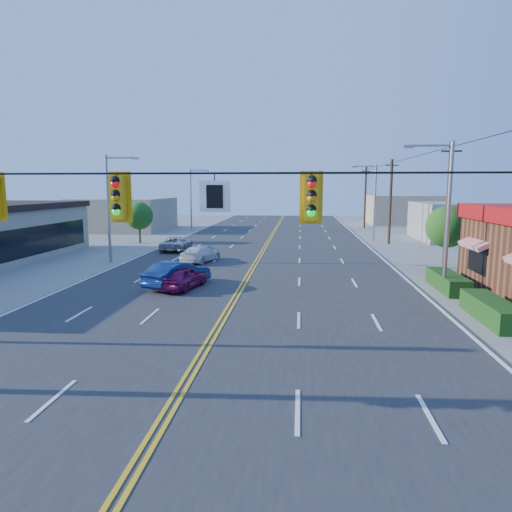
# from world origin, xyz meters

# --- Properties ---
(ground) EXTENTS (160.00, 160.00, 0.00)m
(ground) POSITION_xyz_m (0.00, 0.00, 0.00)
(ground) COLOR gray
(ground) RESTS_ON ground
(road) EXTENTS (20.00, 120.00, 0.06)m
(road) POSITION_xyz_m (0.00, 20.00, 0.03)
(road) COLOR #2D2D30
(road) RESTS_ON ground
(signal_span) EXTENTS (24.32, 0.34, 9.00)m
(signal_span) POSITION_xyz_m (-0.12, 0.00, 4.89)
(signal_span) COLOR #47301E
(signal_span) RESTS_ON ground
(streetlight_se) EXTENTS (2.55, 0.25, 8.00)m
(streetlight_se) POSITION_xyz_m (10.79, 14.00, 4.51)
(streetlight_se) COLOR gray
(streetlight_se) RESTS_ON ground
(streetlight_ne) EXTENTS (2.55, 0.25, 8.00)m
(streetlight_ne) POSITION_xyz_m (10.79, 38.00, 4.51)
(streetlight_ne) COLOR gray
(streetlight_ne) RESTS_ON ground
(streetlight_sw) EXTENTS (2.55, 0.25, 8.00)m
(streetlight_sw) POSITION_xyz_m (-10.79, 22.00, 4.51)
(streetlight_sw) COLOR gray
(streetlight_sw) RESTS_ON ground
(streetlight_nw) EXTENTS (2.55, 0.25, 8.00)m
(streetlight_nw) POSITION_xyz_m (-10.79, 48.00, 4.51)
(streetlight_nw) COLOR gray
(streetlight_nw) RESTS_ON ground
(utility_pole_near) EXTENTS (0.28, 0.28, 8.40)m
(utility_pole_near) POSITION_xyz_m (12.20, 18.00, 4.20)
(utility_pole_near) COLOR #47301E
(utility_pole_near) RESTS_ON ground
(utility_pole_mid) EXTENTS (0.28, 0.28, 8.40)m
(utility_pole_mid) POSITION_xyz_m (12.20, 36.00, 4.20)
(utility_pole_mid) COLOR #47301E
(utility_pole_mid) RESTS_ON ground
(utility_pole_far) EXTENTS (0.28, 0.28, 8.40)m
(utility_pole_far) POSITION_xyz_m (12.20, 54.00, 4.20)
(utility_pole_far) COLOR #47301E
(utility_pole_far) RESTS_ON ground
(tree_kfc_rear) EXTENTS (2.94, 2.94, 4.41)m
(tree_kfc_rear) POSITION_xyz_m (13.50, 22.00, 2.93)
(tree_kfc_rear) COLOR #47301E
(tree_kfc_rear) RESTS_ON ground
(tree_west) EXTENTS (2.80, 2.80, 4.20)m
(tree_west) POSITION_xyz_m (-13.00, 34.00, 2.79)
(tree_west) COLOR #47301E
(tree_west) RESTS_ON ground
(bld_east_mid) EXTENTS (12.00, 10.00, 4.00)m
(bld_east_mid) POSITION_xyz_m (22.00, 40.00, 2.00)
(bld_east_mid) COLOR gray
(bld_east_mid) RESTS_ON ground
(bld_west_far) EXTENTS (11.00, 12.00, 4.20)m
(bld_west_far) POSITION_xyz_m (-20.00, 48.00, 2.10)
(bld_west_far) COLOR tan
(bld_west_far) RESTS_ON ground
(bld_east_far) EXTENTS (10.00, 10.00, 4.40)m
(bld_east_far) POSITION_xyz_m (19.00, 62.00, 2.20)
(bld_east_far) COLOR tan
(bld_east_far) RESTS_ON ground
(car_magenta) EXTENTS (2.29, 4.01, 1.28)m
(car_magenta) POSITION_xyz_m (-3.21, 13.52, 0.64)
(car_magenta) COLOR maroon
(car_magenta) RESTS_ON ground
(car_blue) EXTENTS (3.26, 4.67, 1.46)m
(car_blue) POSITION_xyz_m (-3.66, 14.02, 0.73)
(car_blue) COLOR navy
(car_blue) RESTS_ON ground
(car_white) EXTENTS (2.80, 4.51, 1.22)m
(car_white) POSITION_xyz_m (-4.23, 22.71, 0.61)
(car_white) COLOR silver
(car_white) RESTS_ON ground
(car_silver) EXTENTS (2.14, 4.60, 1.27)m
(car_silver) POSITION_xyz_m (-7.69, 28.62, 0.64)
(car_silver) COLOR #B5B4B9
(car_silver) RESTS_ON ground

